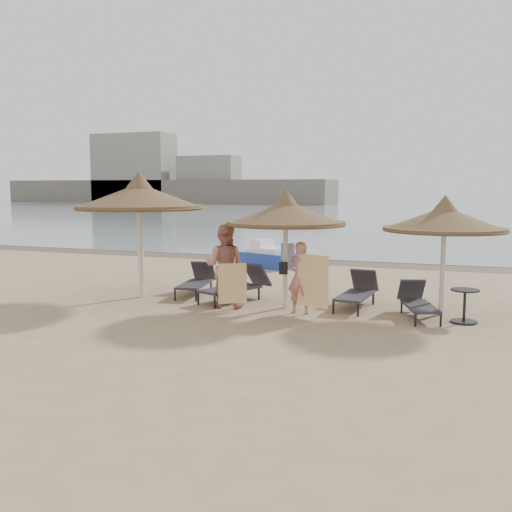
{
  "coord_description": "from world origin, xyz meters",
  "views": [
    {
      "loc": [
        4.76,
        -11.97,
        2.9
      ],
      "look_at": [
        -0.02,
        1.2,
        1.19
      ],
      "focal_mm": 40.0,
      "sensor_mm": 36.0,
      "label": 1
    }
  ],
  "objects_px": {
    "side_table": "(464,307)",
    "person_right": "(300,272)",
    "lounger_far_left": "(197,280)",
    "person_left": "(224,259)",
    "palapa_center": "(286,214)",
    "lounger_near_right": "(358,291)",
    "palapa_left": "(139,197)",
    "pedal_boat": "(270,257)",
    "palapa_right": "(445,220)",
    "lounger_near_left": "(239,285)",
    "lounger_far_right": "(417,301)"
  },
  "relations": [
    {
      "from": "palapa_right",
      "to": "person_left",
      "type": "distance_m",
      "value": 5.14
    },
    {
      "from": "palapa_right",
      "to": "person_right",
      "type": "xyz_separation_m",
      "value": [
        -3.06,
        -0.97,
        -1.2
      ]
    },
    {
      "from": "palapa_center",
      "to": "lounger_near_left",
      "type": "xyz_separation_m",
      "value": [
        -1.38,
        0.46,
        -1.86
      ]
    },
    {
      "from": "lounger_far_left",
      "to": "side_table",
      "type": "distance_m",
      "value": 6.9
    },
    {
      "from": "side_table",
      "to": "person_right",
      "type": "bearing_deg",
      "value": -174.86
    },
    {
      "from": "side_table",
      "to": "pedal_boat",
      "type": "bearing_deg",
      "value": 134.66
    },
    {
      "from": "lounger_near_right",
      "to": "lounger_far_left",
      "type": "bearing_deg",
      "value": -177.26
    },
    {
      "from": "palapa_left",
      "to": "lounger_near_left",
      "type": "bearing_deg",
      "value": 10.03
    },
    {
      "from": "side_table",
      "to": "person_left",
      "type": "bearing_deg",
      "value": -177.14
    },
    {
      "from": "lounger_far_right",
      "to": "lounger_near_right",
      "type": "bearing_deg",
      "value": 139.0
    },
    {
      "from": "palapa_center",
      "to": "palapa_right",
      "type": "relative_size",
      "value": 1.05
    },
    {
      "from": "lounger_far_left",
      "to": "lounger_near_right",
      "type": "xyz_separation_m",
      "value": [
        4.39,
        -0.18,
        0.01
      ]
    },
    {
      "from": "lounger_far_left",
      "to": "person_right",
      "type": "bearing_deg",
      "value": -30.93
    },
    {
      "from": "side_table",
      "to": "person_right",
      "type": "xyz_separation_m",
      "value": [
        -3.55,
        -0.32,
        0.62
      ]
    },
    {
      "from": "person_left",
      "to": "person_right",
      "type": "height_order",
      "value": "person_left"
    },
    {
      "from": "palapa_center",
      "to": "person_left",
      "type": "xyz_separation_m",
      "value": [
        -1.41,
        -0.4,
        -1.1
      ]
    },
    {
      "from": "lounger_far_left",
      "to": "person_left",
      "type": "bearing_deg",
      "value": -52.12
    },
    {
      "from": "side_table",
      "to": "person_left",
      "type": "relative_size",
      "value": 0.31
    },
    {
      "from": "palapa_right",
      "to": "lounger_near_left",
      "type": "bearing_deg",
      "value": -179.24
    },
    {
      "from": "lounger_near_left",
      "to": "pedal_boat",
      "type": "bearing_deg",
      "value": 125.58
    },
    {
      "from": "palapa_right",
      "to": "lounger_far_right",
      "type": "xyz_separation_m",
      "value": [
        -0.5,
        -0.41,
        -1.82
      ]
    },
    {
      "from": "palapa_left",
      "to": "pedal_boat",
      "type": "distance_m",
      "value": 7.12
    },
    {
      "from": "person_left",
      "to": "pedal_boat",
      "type": "height_order",
      "value": "person_left"
    },
    {
      "from": "lounger_far_left",
      "to": "lounger_near_right",
      "type": "distance_m",
      "value": 4.39
    },
    {
      "from": "palapa_center",
      "to": "pedal_boat",
      "type": "bearing_deg",
      "value": 111.58
    },
    {
      "from": "lounger_near_left",
      "to": "lounger_near_right",
      "type": "relative_size",
      "value": 1.08
    },
    {
      "from": "palapa_left",
      "to": "palapa_right",
      "type": "bearing_deg",
      "value": 3.97
    },
    {
      "from": "lounger_far_left",
      "to": "lounger_near_left",
      "type": "bearing_deg",
      "value": -26.16
    },
    {
      "from": "palapa_left",
      "to": "person_left",
      "type": "xyz_separation_m",
      "value": [
        2.55,
        -0.4,
        -1.46
      ]
    },
    {
      "from": "lounger_near_right",
      "to": "pedal_boat",
      "type": "bearing_deg",
      "value": 130.72
    },
    {
      "from": "lounger_near_right",
      "to": "palapa_center",
      "type": "bearing_deg",
      "value": -151.01
    },
    {
      "from": "palapa_left",
      "to": "side_table",
      "type": "xyz_separation_m",
      "value": [
        8.01,
        -0.13,
        -2.28
      ]
    },
    {
      "from": "person_left",
      "to": "person_right",
      "type": "xyz_separation_m",
      "value": [
        1.9,
        -0.05,
        -0.2
      ]
    },
    {
      "from": "lounger_near_right",
      "to": "person_left",
      "type": "height_order",
      "value": "person_left"
    },
    {
      "from": "pedal_boat",
      "to": "lounger_near_right",
      "type": "bearing_deg",
      "value": -34.15
    },
    {
      "from": "lounger_near_right",
      "to": "person_right",
      "type": "relative_size",
      "value": 1.01
    },
    {
      "from": "lounger_far_left",
      "to": "person_right",
      "type": "distance_m",
      "value": 3.58
    },
    {
      "from": "person_left",
      "to": "person_right",
      "type": "relative_size",
      "value": 1.21
    },
    {
      "from": "lounger_near_left",
      "to": "person_right",
      "type": "bearing_deg",
      "value": -1.38
    },
    {
      "from": "palapa_center",
      "to": "lounger_near_right",
      "type": "bearing_deg",
      "value": 23.93
    },
    {
      "from": "palapa_left",
      "to": "palapa_center",
      "type": "bearing_deg",
      "value": 0.0
    },
    {
      "from": "palapa_left",
      "to": "pedal_boat",
      "type": "relative_size",
      "value": 1.39
    },
    {
      "from": "lounger_near_left",
      "to": "pedal_boat",
      "type": "height_order",
      "value": "pedal_boat"
    },
    {
      "from": "lounger_far_left",
      "to": "pedal_boat",
      "type": "height_order",
      "value": "pedal_boat"
    },
    {
      "from": "lounger_near_right",
      "to": "lounger_far_right",
      "type": "distance_m",
      "value": 1.56
    },
    {
      "from": "lounger_far_left",
      "to": "palapa_right",
      "type": "bearing_deg",
      "value": -12.0
    },
    {
      "from": "palapa_center",
      "to": "lounger_near_right",
      "type": "height_order",
      "value": "palapa_center"
    },
    {
      "from": "person_right",
      "to": "palapa_right",
      "type": "bearing_deg",
      "value": -164.31
    },
    {
      "from": "lounger_far_left",
      "to": "pedal_boat",
      "type": "relative_size",
      "value": 0.81
    },
    {
      "from": "palapa_center",
      "to": "lounger_far_left",
      "type": "distance_m",
      "value": 3.47
    }
  ]
}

